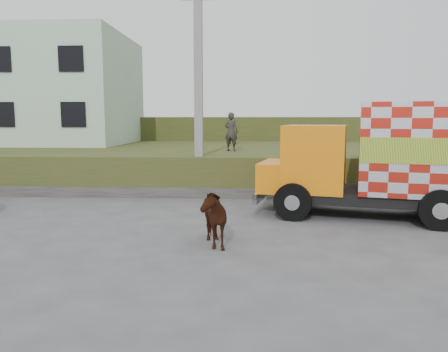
# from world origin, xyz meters

# --- Properties ---
(ground) EXTENTS (120.00, 120.00, 0.00)m
(ground) POSITION_xyz_m (0.00, 0.00, 0.00)
(ground) COLOR #474749
(ground) RESTS_ON ground
(embankment) EXTENTS (40.00, 12.00, 1.50)m
(embankment) POSITION_xyz_m (0.00, 10.00, 0.75)
(embankment) COLOR #304617
(embankment) RESTS_ON ground
(embankment_far) EXTENTS (40.00, 12.00, 3.00)m
(embankment_far) POSITION_xyz_m (0.00, 22.00, 1.50)
(embankment_far) COLOR #304617
(embankment_far) RESTS_ON ground
(retaining_strip) EXTENTS (16.00, 0.50, 0.40)m
(retaining_strip) POSITION_xyz_m (-2.00, 4.20, 0.20)
(retaining_strip) COLOR #595651
(retaining_strip) RESTS_ON ground
(building) EXTENTS (10.00, 8.00, 6.00)m
(building) POSITION_xyz_m (-11.00, 13.00, 4.50)
(building) COLOR #B0CEB1
(building) RESTS_ON embankment
(utility_pole) EXTENTS (1.20, 0.30, 8.00)m
(utility_pole) POSITION_xyz_m (-1.00, 4.60, 4.08)
(utility_pole) COLOR gray
(utility_pole) RESTS_ON ground
(cargo_truck) EXTENTS (7.86, 4.10, 3.35)m
(cargo_truck) POSITION_xyz_m (5.34, 1.08, 1.73)
(cargo_truck) COLOR black
(cargo_truck) RESTS_ON ground
(cow) EXTENTS (1.19, 1.76, 1.37)m
(cow) POSITION_xyz_m (-0.06, -1.88, 0.68)
(cow) COLOR black
(cow) RESTS_ON ground
(pedestrian) EXTENTS (0.71, 0.59, 1.68)m
(pedestrian) POSITION_xyz_m (0.11, 7.41, 2.34)
(pedestrian) COLOR #282623
(pedestrian) RESTS_ON embankment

